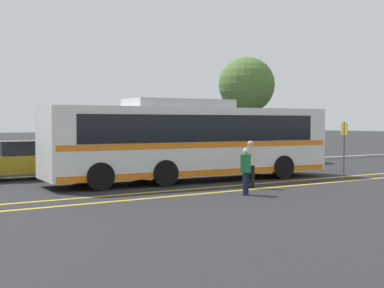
{
  "coord_description": "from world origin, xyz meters",
  "views": [
    {
      "loc": [
        -12.48,
        -18.6,
        2.39
      ],
      "look_at": [
        -0.64,
        -0.39,
        1.51
      ],
      "focal_mm": 50.0,
      "sensor_mm": 36.0,
      "label": 1
    }
  ],
  "objects_px": {
    "pedestrian_1": "(250,161)",
    "bus_stop_sign": "(344,141)",
    "parked_car_3": "(259,152)",
    "parked_car_2": "(145,156)",
    "pedestrian_0": "(246,169)",
    "tree_0": "(247,85)",
    "transit_bus": "(192,139)",
    "parked_car_1": "(17,161)"
  },
  "relations": [
    {
      "from": "parked_car_2",
      "to": "parked_car_3",
      "type": "xyz_separation_m",
      "value": [
        6.98,
        -0.19,
        -0.04
      ]
    },
    {
      "from": "transit_bus",
      "to": "parked_car_1",
      "type": "height_order",
      "value": "transit_bus"
    },
    {
      "from": "parked_car_1",
      "to": "tree_0",
      "type": "height_order",
      "value": "tree_0"
    },
    {
      "from": "pedestrian_1",
      "to": "tree_0",
      "type": "xyz_separation_m",
      "value": [
        8.56,
        10.86,
        3.71
      ]
    },
    {
      "from": "pedestrian_1",
      "to": "pedestrian_0",
      "type": "bearing_deg",
      "value": -81.25
    },
    {
      "from": "parked_car_1",
      "to": "bus_stop_sign",
      "type": "height_order",
      "value": "bus_stop_sign"
    },
    {
      "from": "parked_car_3",
      "to": "pedestrian_0",
      "type": "relative_size",
      "value": 2.91
    },
    {
      "from": "tree_0",
      "to": "pedestrian_1",
      "type": "bearing_deg",
      "value": -128.24
    },
    {
      "from": "pedestrian_0",
      "to": "parked_car_3",
      "type": "bearing_deg",
      "value": -164.68
    },
    {
      "from": "pedestrian_1",
      "to": "parked_car_1",
      "type": "bearing_deg",
      "value": -177.35
    },
    {
      "from": "transit_bus",
      "to": "pedestrian_1",
      "type": "height_order",
      "value": "transit_bus"
    },
    {
      "from": "transit_bus",
      "to": "parked_car_1",
      "type": "relative_size",
      "value": 2.92
    },
    {
      "from": "parked_car_2",
      "to": "pedestrian_1",
      "type": "distance_m",
      "value": 7.72
    },
    {
      "from": "parked_car_2",
      "to": "pedestrian_0",
      "type": "xyz_separation_m",
      "value": [
        -1.1,
        -9.06,
        0.08
      ]
    },
    {
      "from": "pedestrian_1",
      "to": "bus_stop_sign",
      "type": "bearing_deg",
      "value": 65.46
    },
    {
      "from": "parked_car_3",
      "to": "pedestrian_0",
      "type": "height_order",
      "value": "pedestrian_0"
    },
    {
      "from": "parked_car_2",
      "to": "pedestrian_1",
      "type": "relative_size",
      "value": 2.88
    },
    {
      "from": "parked_car_3",
      "to": "pedestrian_1",
      "type": "bearing_deg",
      "value": -45.06
    },
    {
      "from": "bus_stop_sign",
      "to": "pedestrian_1",
      "type": "bearing_deg",
      "value": -72.98
    },
    {
      "from": "parked_car_1",
      "to": "pedestrian_0",
      "type": "distance_m",
      "value": 10.27
    },
    {
      "from": "parked_car_2",
      "to": "parked_car_3",
      "type": "distance_m",
      "value": 6.99
    },
    {
      "from": "parked_car_3",
      "to": "pedestrian_1",
      "type": "distance_m",
      "value": 10.13
    },
    {
      "from": "pedestrian_1",
      "to": "tree_0",
      "type": "relative_size",
      "value": 0.27
    },
    {
      "from": "transit_bus",
      "to": "pedestrian_1",
      "type": "xyz_separation_m",
      "value": [
        0.52,
        -3.13,
        -0.72
      ]
    },
    {
      "from": "tree_0",
      "to": "bus_stop_sign",
      "type": "bearing_deg",
      "value": -101.12
    },
    {
      "from": "pedestrian_0",
      "to": "pedestrian_1",
      "type": "height_order",
      "value": "pedestrian_1"
    },
    {
      "from": "parked_car_2",
      "to": "parked_car_3",
      "type": "relative_size",
      "value": 1.1
    },
    {
      "from": "bus_stop_sign",
      "to": "tree_0",
      "type": "bearing_deg",
      "value": 173.21
    },
    {
      "from": "parked_car_1",
      "to": "pedestrian_0",
      "type": "relative_size",
      "value": 2.75
    },
    {
      "from": "transit_bus",
      "to": "parked_car_3",
      "type": "distance_m",
      "value": 8.57
    },
    {
      "from": "parked_car_1",
      "to": "parked_car_3",
      "type": "distance_m",
      "value": 13.13
    },
    {
      "from": "transit_bus",
      "to": "pedestrian_0",
      "type": "distance_m",
      "value": 4.62
    },
    {
      "from": "parked_car_3",
      "to": "bus_stop_sign",
      "type": "height_order",
      "value": "bus_stop_sign"
    },
    {
      "from": "pedestrian_0",
      "to": "bus_stop_sign",
      "type": "distance_m",
      "value": 8.55
    },
    {
      "from": "parked_car_2",
      "to": "bus_stop_sign",
      "type": "bearing_deg",
      "value": 52.95
    },
    {
      "from": "transit_bus",
      "to": "parked_car_3",
      "type": "xyz_separation_m",
      "value": [
        7.3,
        4.39,
        -0.96
      ]
    },
    {
      "from": "transit_bus",
      "to": "pedestrian_0",
      "type": "xyz_separation_m",
      "value": [
        -0.79,
        -4.48,
        -0.83
      ]
    },
    {
      "from": "transit_bus",
      "to": "parked_car_1",
      "type": "bearing_deg",
      "value": -123.12
    },
    {
      "from": "pedestrian_1",
      "to": "transit_bus",
      "type": "bearing_deg",
      "value": 152.13
    },
    {
      "from": "parked_car_1",
      "to": "bus_stop_sign",
      "type": "distance_m",
      "value": 14.44
    },
    {
      "from": "bus_stop_sign",
      "to": "parked_car_3",
      "type": "bearing_deg",
      "value": -176.23
    },
    {
      "from": "parked_car_3",
      "to": "bus_stop_sign",
      "type": "distance_m",
      "value": 6.06
    }
  ]
}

